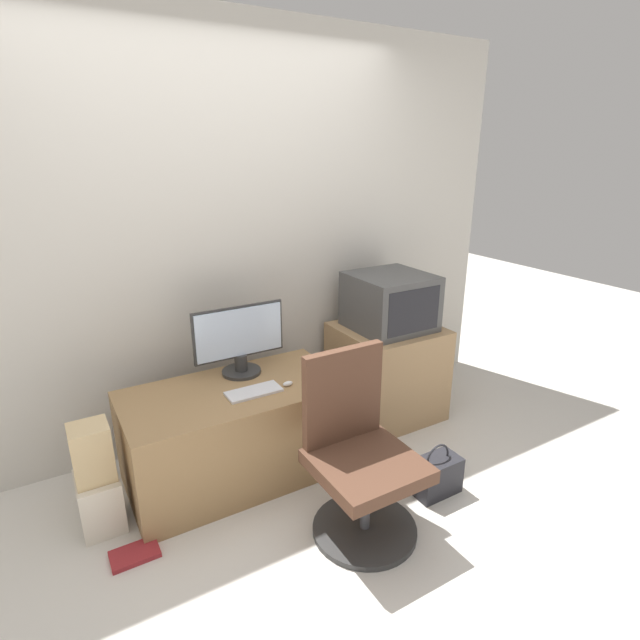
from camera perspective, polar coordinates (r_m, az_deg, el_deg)
name	(u,v)px	position (r m, az deg, el deg)	size (l,w,h in m)	color
ground_plane	(324,550)	(2.67, 0.44, -24.84)	(12.00, 12.00, 0.00)	beige
wall_back	(214,242)	(3.18, -12.01, 8.72)	(4.40, 0.05, 2.60)	beige
desk	(237,432)	(3.02, -9.48, -12.52)	(1.25, 0.65, 0.56)	#937047
side_stand	(386,371)	(3.63, 7.59, -5.79)	(0.67, 0.64, 0.67)	#A37F56
main_monitor	(240,340)	(2.99, -9.18, -2.25)	(0.56, 0.23, 0.42)	#2D2D2D
keyboard	(254,392)	(2.82, -7.58, -8.12)	(0.31, 0.14, 0.01)	silver
mouse	(288,384)	(2.88, -3.70, -7.27)	(0.06, 0.03, 0.03)	silver
crt_tv	(390,302)	(3.43, 8.01, 2.10)	(0.51, 0.51, 0.38)	#474747
office_chair	(359,460)	(2.57, 4.48, -15.65)	(0.53, 0.53, 0.93)	#333333
cardboard_box_lower	(100,501)	(2.93, -23.83, -18.42)	(0.20, 0.26, 0.29)	beige
cardboard_box_upper	(92,453)	(2.77, -24.64, -13.61)	(0.19, 0.18, 0.29)	#D1B27F
handbag	(436,475)	(3.00, 13.14, -16.88)	(0.27, 0.16, 0.31)	#232328
book	(135,554)	(2.78, -20.41, -23.79)	(0.22, 0.14, 0.02)	maroon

